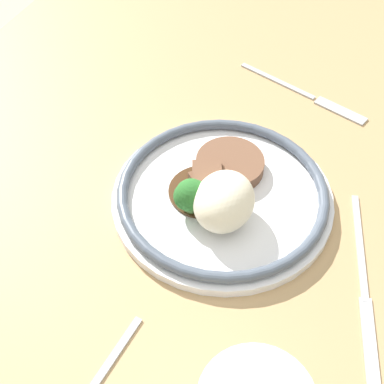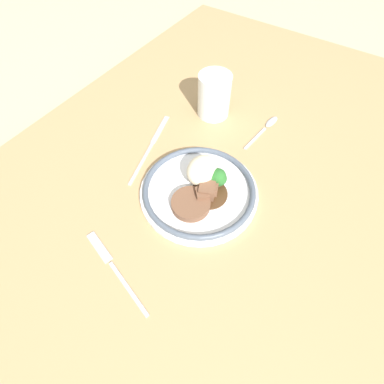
# 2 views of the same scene
# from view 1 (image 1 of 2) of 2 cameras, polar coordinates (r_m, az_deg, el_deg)

# --- Properties ---
(ground_plane) EXTENTS (8.00, 8.00, 0.00)m
(ground_plane) POSITION_cam_1_polar(r_m,az_deg,el_deg) (0.61, 3.41, -4.69)
(ground_plane) COLOR tan
(dining_table) EXTENTS (1.45, 0.90, 0.03)m
(dining_table) POSITION_cam_1_polar(r_m,az_deg,el_deg) (0.59, 3.48, -3.81)
(dining_table) COLOR tan
(dining_table) RESTS_ON ground
(plate) EXTENTS (0.24, 0.24, 0.07)m
(plate) POSITION_cam_1_polar(r_m,az_deg,el_deg) (0.58, 3.10, -0.18)
(plate) COLOR white
(plate) RESTS_ON dining_table
(fork) EXTENTS (0.07, 0.19, 0.00)m
(fork) POSITION_cam_1_polar(r_m,az_deg,el_deg) (0.74, 12.77, 9.78)
(fork) COLOR #ADADB2
(fork) RESTS_ON dining_table
(knife) EXTENTS (0.22, 0.07, 0.00)m
(knife) POSITION_cam_1_polar(r_m,az_deg,el_deg) (0.55, 17.92, -10.14)
(knife) COLOR #ADADB2
(knife) RESTS_ON dining_table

